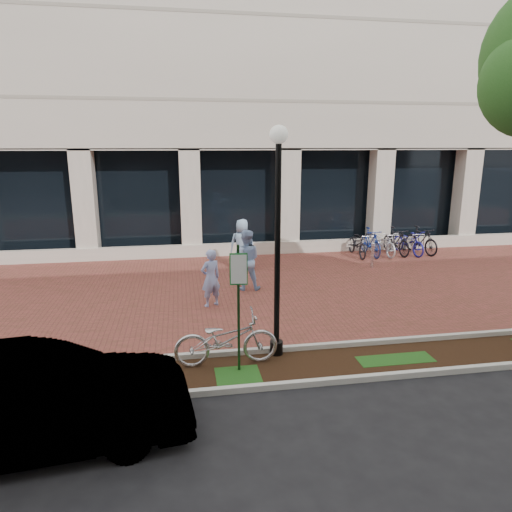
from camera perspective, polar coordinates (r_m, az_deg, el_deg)
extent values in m
plane|color=black|center=(14.30, 0.72, -4.05)|extent=(120.00, 120.00, 0.00)
cube|color=brown|center=(14.30, 0.72, -4.03)|extent=(40.00, 9.00, 0.01)
cube|color=black|center=(9.56, 6.49, -13.52)|extent=(40.00, 1.50, 0.01)
cube|color=#B6B5AC|center=(10.18, 5.33, -11.36)|extent=(40.00, 0.12, 0.12)
cube|color=#B6B5AC|center=(8.90, 7.87, -15.35)|extent=(40.00, 0.12, 0.12)
cube|color=beige|center=(24.69, -4.09, 27.13)|extent=(40.00, 12.00, 11.80)
cube|color=black|center=(19.29, -2.25, 6.98)|extent=(40.00, 0.15, 4.20)
cube|color=beige|center=(18.53, -1.76, 0.89)|extent=(40.00, 0.25, 0.50)
cube|color=beige|center=(18.60, -1.97, 6.73)|extent=(0.80, 0.80, 4.20)
cube|color=#143716|center=(8.84, -2.19, -6.72)|extent=(0.05, 0.05, 2.56)
cube|color=#1B6E2E|center=(8.56, -2.22, -1.65)|extent=(0.34, 0.02, 0.62)
cube|color=silver|center=(8.55, -2.20, -1.68)|extent=(0.30, 0.01, 0.56)
cylinder|color=black|center=(9.94, 2.56, -11.38)|extent=(0.28, 0.28, 0.30)
cylinder|color=black|center=(9.26, 2.69, 0.23)|extent=(0.12, 0.12, 4.41)
sphere|color=silver|center=(9.01, 2.87, 14.93)|extent=(0.36, 0.36, 0.36)
imported|color=#B9B9BE|center=(9.37, -3.74, -10.33)|extent=(2.10, 0.74, 1.10)
imported|color=#8F9FD5|center=(12.58, -5.69, -2.76)|extent=(0.70, 0.61, 1.62)
imported|color=#94B1DD|center=(13.95, -1.29, -0.50)|extent=(1.02, 0.85, 1.87)
imported|color=#82A2C2|center=(16.22, -1.73, 1.45)|extent=(1.02, 0.81, 1.83)
cylinder|color=silver|center=(17.06, 14.35, -0.08)|extent=(0.11, 0.11, 0.84)
sphere|color=silver|center=(16.95, 14.45, 1.46)|extent=(0.12, 0.12, 0.12)
imported|color=black|center=(18.71, 12.57, 1.49)|extent=(0.73, 1.94, 1.01)
imported|color=navy|center=(18.91, 14.13, 1.70)|extent=(0.56, 1.87, 1.12)
imported|color=silver|center=(19.15, 15.63, 1.58)|extent=(0.81, 1.96, 1.01)
imported|color=black|center=(19.37, 17.11, 1.79)|extent=(0.75, 1.91, 1.12)
imported|color=#24229D|center=(19.64, 18.54, 1.67)|extent=(1.00, 2.00, 1.01)
imported|color=black|center=(19.89, 19.95, 1.87)|extent=(0.94, 1.93, 1.12)
cylinder|color=silver|center=(19.29, 16.35, 1.31)|extent=(0.04, 0.04, 0.80)
imported|color=silver|center=(7.63, -26.02, -16.20)|extent=(4.63, 2.05, 1.48)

